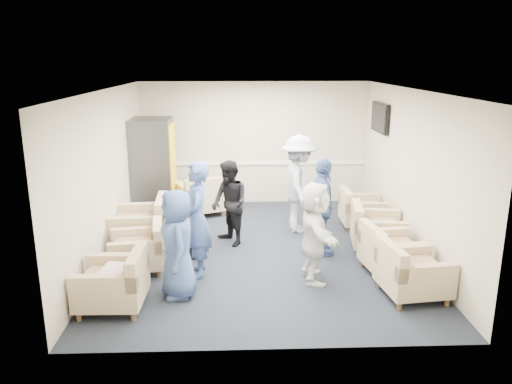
{
  "coord_description": "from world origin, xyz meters",
  "views": [
    {
      "loc": [
        -0.38,
        -7.97,
        3.18
      ],
      "look_at": [
        -0.07,
        0.2,
        0.98
      ],
      "focal_mm": 35.0,
      "sensor_mm": 36.0,
      "label": 1
    }
  ],
  "objects_px": {
    "armchair_left_mid": "(140,250)",
    "armchair_corner": "(202,198)",
    "armchair_left_near": "(116,284)",
    "armchair_right_far": "(360,211)",
    "person_front_left": "(178,244)",
    "person_back_right": "(299,184)",
    "person_mid_right": "(322,207)",
    "person_front_right": "(314,232)",
    "armchair_left_far": "(143,227)",
    "armchair_right_midfar": "(374,231)",
    "armchair_right_midnear": "(389,253)",
    "person_back_left": "(230,203)",
    "armchair_right_near": "(409,274)",
    "vending_machine": "(154,168)",
    "person_mid_left": "(197,220)"
  },
  "relations": [
    {
      "from": "armchair_right_midnear",
      "to": "person_back_left",
      "type": "bearing_deg",
      "value": 53.08
    },
    {
      "from": "person_front_left",
      "to": "person_mid_right",
      "type": "distance_m",
      "value": 2.64
    },
    {
      "from": "armchair_left_mid",
      "to": "armchair_corner",
      "type": "xyz_separation_m",
      "value": [
        0.75,
        2.83,
        0.04
      ]
    },
    {
      "from": "armchair_right_near",
      "to": "person_mid_right",
      "type": "height_order",
      "value": "person_mid_right"
    },
    {
      "from": "armchair_corner",
      "to": "person_mid_right",
      "type": "height_order",
      "value": "person_mid_right"
    },
    {
      "from": "armchair_right_midnear",
      "to": "person_front_right",
      "type": "distance_m",
      "value": 1.27
    },
    {
      "from": "armchair_right_far",
      "to": "armchair_corner",
      "type": "bearing_deg",
      "value": 74.33
    },
    {
      "from": "person_mid_left",
      "to": "armchair_right_far",
      "type": "bearing_deg",
      "value": 123.3
    },
    {
      "from": "armchair_corner",
      "to": "person_back_left",
      "type": "distance_m",
      "value": 1.91
    },
    {
      "from": "armchair_left_near",
      "to": "person_mid_left",
      "type": "height_order",
      "value": "person_mid_left"
    },
    {
      "from": "person_back_left",
      "to": "person_back_right",
      "type": "height_order",
      "value": "person_back_right"
    },
    {
      "from": "armchair_right_near",
      "to": "armchair_right_midfar",
      "type": "height_order",
      "value": "armchair_right_midfar"
    },
    {
      "from": "armchair_left_near",
      "to": "armchair_left_far",
      "type": "xyz_separation_m",
      "value": [
        -0.03,
        2.14,
        0.04
      ]
    },
    {
      "from": "armchair_left_near",
      "to": "person_front_right",
      "type": "relative_size",
      "value": 0.57
    },
    {
      "from": "vending_machine",
      "to": "person_back_right",
      "type": "distance_m",
      "value": 3.05
    },
    {
      "from": "person_front_right",
      "to": "person_front_left",
      "type": "bearing_deg",
      "value": 100.66
    },
    {
      "from": "armchair_left_mid",
      "to": "person_back_right",
      "type": "relative_size",
      "value": 0.49
    },
    {
      "from": "armchair_left_far",
      "to": "armchair_right_midfar",
      "type": "distance_m",
      "value": 3.95
    },
    {
      "from": "person_back_right",
      "to": "armchair_corner",
      "type": "bearing_deg",
      "value": 57.87
    },
    {
      "from": "armchair_right_midnear",
      "to": "person_mid_left",
      "type": "xyz_separation_m",
      "value": [
        -2.89,
        0.05,
        0.55
      ]
    },
    {
      "from": "person_mid_right",
      "to": "armchair_corner",
      "type": "bearing_deg",
      "value": 41.2
    },
    {
      "from": "armchair_left_far",
      "to": "person_mid_right",
      "type": "xyz_separation_m",
      "value": [
        3.02,
        -0.37,
        0.44
      ]
    },
    {
      "from": "armchair_corner",
      "to": "person_front_right",
      "type": "relative_size",
      "value": 0.78
    },
    {
      "from": "person_mid_right",
      "to": "armchair_left_mid",
      "type": "bearing_deg",
      "value": 98.75
    },
    {
      "from": "vending_machine",
      "to": "person_back_left",
      "type": "xyz_separation_m",
      "value": [
        1.57,
        -1.71,
        -0.27
      ]
    },
    {
      "from": "armchair_right_midnear",
      "to": "person_front_right",
      "type": "relative_size",
      "value": 0.61
    },
    {
      "from": "armchair_right_midfar",
      "to": "person_mid_left",
      "type": "distance_m",
      "value": 3.11
    },
    {
      "from": "armchair_right_far",
      "to": "person_mid_right",
      "type": "distance_m",
      "value": 1.73
    },
    {
      "from": "armchair_left_far",
      "to": "person_front_left",
      "type": "relative_size",
      "value": 0.67
    },
    {
      "from": "armchair_right_midfar",
      "to": "person_back_left",
      "type": "height_order",
      "value": "person_back_left"
    },
    {
      "from": "person_mid_right",
      "to": "armchair_right_near",
      "type": "bearing_deg",
      "value": -151.59
    },
    {
      "from": "armchair_right_midfar",
      "to": "person_back_left",
      "type": "relative_size",
      "value": 0.64
    },
    {
      "from": "armchair_left_far",
      "to": "person_back_left",
      "type": "xyz_separation_m",
      "value": [
        1.49,
        0.14,
        0.37
      ]
    },
    {
      "from": "armchair_left_mid",
      "to": "person_mid_left",
      "type": "height_order",
      "value": "person_mid_left"
    },
    {
      "from": "armchair_left_near",
      "to": "person_back_right",
      "type": "relative_size",
      "value": 0.47
    },
    {
      "from": "armchair_right_near",
      "to": "person_front_right",
      "type": "height_order",
      "value": "person_front_right"
    },
    {
      "from": "person_mid_right",
      "to": "armchair_right_midnear",
      "type": "bearing_deg",
      "value": -134.72
    },
    {
      "from": "armchair_right_midfar",
      "to": "person_front_right",
      "type": "relative_size",
      "value": 0.63
    },
    {
      "from": "vending_machine",
      "to": "armchair_right_midnear",
      "type": "bearing_deg",
      "value": -37.34
    },
    {
      "from": "vending_machine",
      "to": "person_mid_left",
      "type": "distance_m",
      "value": 3.2
    },
    {
      "from": "person_back_left",
      "to": "person_mid_right",
      "type": "distance_m",
      "value": 1.61
    },
    {
      "from": "person_front_left",
      "to": "person_back_right",
      "type": "height_order",
      "value": "person_back_right"
    },
    {
      "from": "armchair_left_near",
      "to": "armchair_right_far",
      "type": "xyz_separation_m",
      "value": [
        3.95,
        3.12,
        -0.02
      ]
    },
    {
      "from": "person_front_left",
      "to": "person_back_right",
      "type": "relative_size",
      "value": 0.83
    },
    {
      "from": "armchair_right_midnear",
      "to": "person_front_left",
      "type": "relative_size",
      "value": 0.61
    },
    {
      "from": "armchair_left_near",
      "to": "person_back_left",
      "type": "relative_size",
      "value": 0.57
    },
    {
      "from": "person_front_left",
      "to": "person_front_right",
      "type": "relative_size",
      "value": 1.01
    },
    {
      "from": "armchair_right_midnear",
      "to": "person_front_left",
      "type": "bearing_deg",
      "value": 93.29
    },
    {
      "from": "vending_machine",
      "to": "person_mid_left",
      "type": "bearing_deg",
      "value": -69.71
    },
    {
      "from": "armchair_right_near",
      "to": "person_front_right",
      "type": "xyz_separation_m",
      "value": [
        -1.23,
        0.57,
        0.42
      ]
    }
  ]
}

